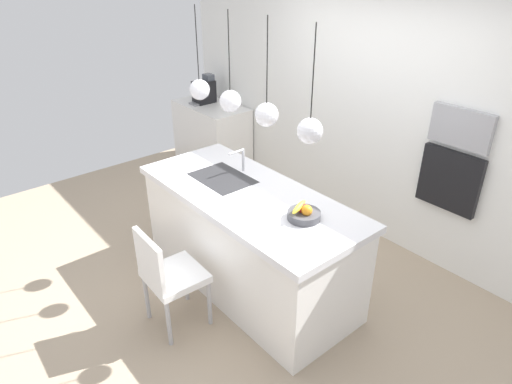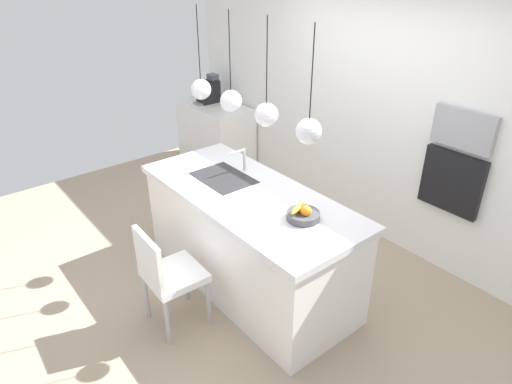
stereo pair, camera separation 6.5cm
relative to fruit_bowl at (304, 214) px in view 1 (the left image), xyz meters
The scene contains 15 objects.
floor 1.17m from the fruit_bowl, behind, with size 6.60×6.60×0.00m, color tan.
back_wall 1.73m from the fruit_bowl, 110.48° to the left, with size 6.00×0.10×2.60m, color white.
kitchen_island 0.79m from the fruit_bowl, behind, with size 2.14×0.92×0.95m.
sink_basin 0.97m from the fruit_bowl, behind, with size 0.56×0.40×0.02m, color #2D2D30.
faucet 0.98m from the fruit_bowl, behind, with size 0.02×0.17×0.22m.
fruit_bowl is the anchor object (origin of this frame).
side_counter 3.28m from the fruit_bowl, 157.80° to the left, with size 1.10×0.60×0.89m, color white.
coffee_machine 3.37m from the fruit_bowl, 158.66° to the left, with size 0.20×0.35×0.38m.
microwave 1.62m from the fruit_bowl, 77.09° to the left, with size 0.54×0.08×0.34m, color #9E9EA3.
oven 1.56m from the fruit_bowl, 77.09° to the left, with size 0.56×0.08×0.56m, color black.
chair_near 1.17m from the fruit_bowl, 123.63° to the right, with size 0.46×0.45×0.91m.
pendant_light_left 1.44m from the fruit_bowl, behind, with size 0.18×0.18×0.78m.
pendant_light_center_left 1.08m from the fruit_bowl, behind, with size 0.18×0.18×0.78m.
pendant_light_center_right 0.79m from the fruit_bowl, behind, with size 0.18×0.18×0.78m.
pendant_light_right 0.70m from the fruit_bowl, 40.69° to the right, with size 0.18×0.18×0.78m.
Camera 1 is at (2.63, -2.12, 2.77)m, focal length 31.86 mm.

